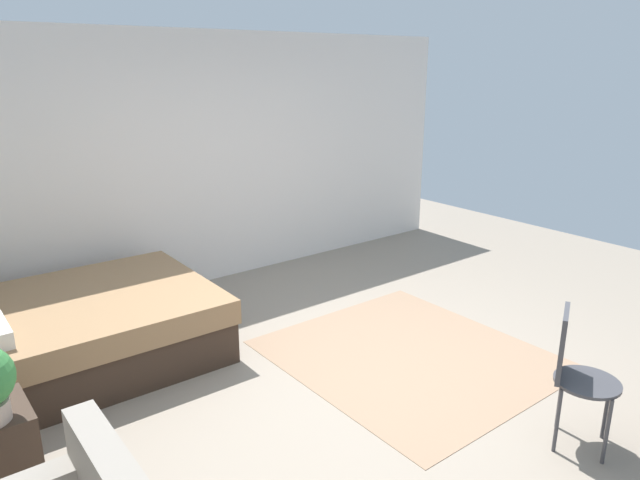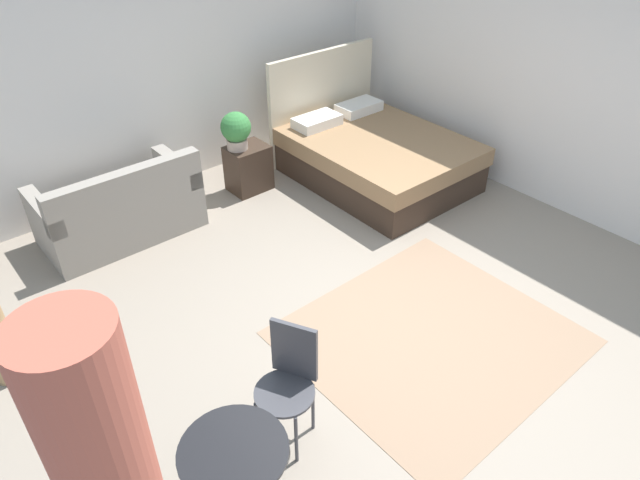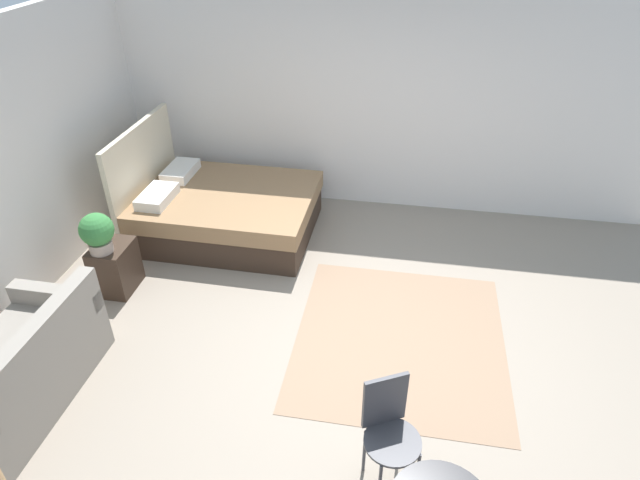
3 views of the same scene
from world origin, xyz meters
name	(u,v)px [view 1 (image 1 of 3)]	position (x,y,z in m)	size (l,w,h in m)	color
ground_plane	(386,381)	(0.00, 0.00, -0.01)	(8.67, 9.72, 0.02)	gray
wall_right	(205,161)	(2.83, 0.00, 1.33)	(0.12, 6.72, 2.67)	silver
area_rug	(409,355)	(0.16, -0.42, 0.00)	(2.12, 1.95, 0.01)	#93755B
bed	(70,330)	(1.72, 1.82, 0.31)	(1.62, 2.10, 1.31)	#38281E
nightstand	(0,452)	(0.44, 2.56, 0.27)	(0.45, 0.36, 0.53)	#38281E
cafe_chair_near_window	(574,367)	(-1.25, -0.37, 0.54)	(0.53, 0.53, 0.90)	#3F3F44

